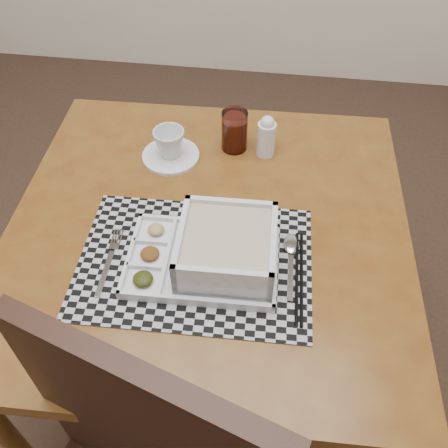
% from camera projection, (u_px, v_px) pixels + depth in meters
% --- Properties ---
extents(dining_table, '(0.95, 0.95, 0.69)m').
position_uv_depth(dining_table, '(209.00, 244.00, 1.20)').
color(dining_table, '#55280F').
rests_on(dining_table, ground).
extents(placemat, '(0.51, 0.37, 0.00)m').
position_uv_depth(placemat, '(195.00, 262.00, 1.08)').
color(placemat, '#96979D').
rests_on(placemat, dining_table).
extents(serving_tray, '(0.33, 0.23, 0.10)m').
position_uv_depth(serving_tray, '(220.00, 251.00, 1.05)').
color(serving_tray, silver).
rests_on(serving_tray, placemat).
extents(fork, '(0.02, 0.19, 0.00)m').
position_uv_depth(fork, '(110.00, 260.00, 1.08)').
color(fork, silver).
rests_on(fork, placemat).
extents(spoon, '(0.04, 0.18, 0.01)m').
position_uv_depth(spoon, '(291.00, 249.00, 1.10)').
color(spoon, silver).
rests_on(spoon, placemat).
extents(chopsticks, '(0.02, 0.24, 0.01)m').
position_uv_depth(chopsticks, '(299.00, 277.00, 1.04)').
color(chopsticks, black).
rests_on(chopsticks, placemat).
extents(saucer, '(0.15, 0.15, 0.01)m').
position_uv_depth(saucer, '(171.00, 156.00, 1.31)').
color(saucer, silver).
rests_on(saucer, dining_table).
extents(cup, '(0.11, 0.11, 0.08)m').
position_uv_depth(cup, '(169.00, 143.00, 1.28)').
color(cup, silver).
rests_on(cup, saucer).
extents(juice_glass, '(0.07, 0.07, 0.11)m').
position_uv_depth(juice_glass, '(234.00, 132.00, 1.30)').
color(juice_glass, white).
rests_on(juice_glass, dining_table).
extents(creamer_bottle, '(0.05, 0.05, 0.12)m').
position_uv_depth(creamer_bottle, '(266.00, 136.00, 1.28)').
color(creamer_bottle, silver).
rests_on(creamer_bottle, dining_table).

